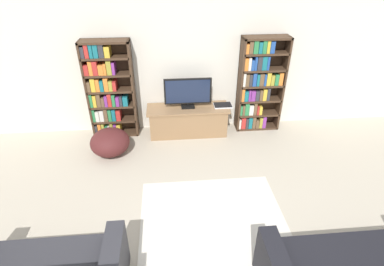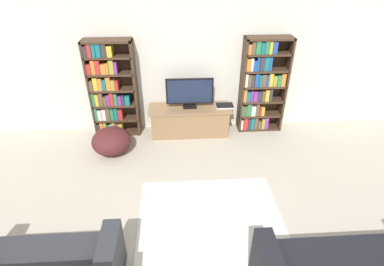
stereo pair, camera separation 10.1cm
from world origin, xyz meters
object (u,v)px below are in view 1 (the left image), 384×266
object	(u,v)px
tv_stand	(188,120)
laptop	(223,105)
television	(188,92)
beanbag_ottoman	(110,142)
bookshelf_right	(258,85)
bookshelf_left	(108,90)

from	to	relation	value
tv_stand	laptop	distance (m)	0.69
television	beanbag_ottoman	xyz separation A→B (m)	(-1.35, -0.56, -0.60)
bookshelf_right	beanbag_ottoman	distance (m)	2.79
bookshelf_right	television	world-z (taller)	bookshelf_right
tv_stand	television	bearing A→B (deg)	90.00
tv_stand	beanbag_ottoman	xyz separation A→B (m)	(-1.35, -0.55, -0.05)
bookshelf_right	tv_stand	xyz separation A→B (m)	(-1.28, -0.12, -0.61)
bookshelf_right	tv_stand	world-z (taller)	bookshelf_right
television	tv_stand	bearing A→B (deg)	-90.00
tv_stand	bookshelf_left	bearing A→B (deg)	174.87
laptop	beanbag_ottoman	xyz separation A→B (m)	(-1.98, -0.55, -0.32)
tv_stand	laptop	size ratio (longest dim) A/B	4.52
television	beanbag_ottoman	size ratio (longest dim) A/B	1.28
bookshelf_left	television	bearing A→B (deg)	-4.65
bookshelf_left	bookshelf_right	xyz separation A→B (m)	(2.67, -0.00, 0.00)
laptop	beanbag_ottoman	world-z (taller)	laptop
television	beanbag_ottoman	world-z (taller)	television
bookshelf_right	television	xyz separation A→B (m)	(-1.28, -0.11, -0.05)
bookshelf_left	bookshelf_right	bearing A→B (deg)	-0.02
laptop	bookshelf_left	bearing A→B (deg)	176.69
tv_stand	beanbag_ottoman	size ratio (longest dim) A/B	2.28
laptop	bookshelf_right	bearing A→B (deg)	10.16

